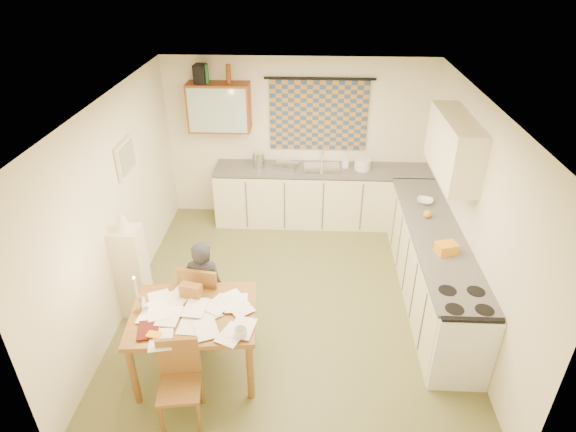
# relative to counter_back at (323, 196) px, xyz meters

# --- Properties ---
(floor) EXTENTS (4.00, 4.50, 0.02)m
(floor) POSITION_rel_counter_back_xyz_m (-0.40, -1.95, -0.46)
(floor) COLOR brown
(floor) RESTS_ON ground
(ceiling) EXTENTS (4.00, 4.50, 0.02)m
(ceiling) POSITION_rel_counter_back_xyz_m (-0.40, -1.95, 2.06)
(ceiling) COLOR white
(ceiling) RESTS_ON floor
(wall_back) EXTENTS (4.00, 0.02, 2.50)m
(wall_back) POSITION_rel_counter_back_xyz_m (-0.40, 0.31, 0.80)
(wall_back) COLOR #F3EAC6
(wall_back) RESTS_ON floor
(wall_front) EXTENTS (4.00, 0.02, 2.50)m
(wall_front) POSITION_rel_counter_back_xyz_m (-0.40, -4.21, 0.80)
(wall_front) COLOR #F3EAC6
(wall_front) RESTS_ON floor
(wall_left) EXTENTS (0.02, 4.50, 2.50)m
(wall_left) POSITION_rel_counter_back_xyz_m (-2.41, -1.95, 0.80)
(wall_left) COLOR #F3EAC6
(wall_left) RESTS_ON floor
(wall_right) EXTENTS (0.02, 4.50, 2.50)m
(wall_right) POSITION_rel_counter_back_xyz_m (1.61, -1.95, 0.80)
(wall_right) COLOR #F3EAC6
(wall_right) RESTS_ON floor
(window_blind) EXTENTS (1.45, 0.03, 1.05)m
(window_blind) POSITION_rel_counter_back_xyz_m (-0.10, 0.27, 1.20)
(window_blind) COLOR navy
(window_blind) RESTS_ON wall_back
(curtain_rod) EXTENTS (1.60, 0.04, 0.04)m
(curtain_rod) POSITION_rel_counter_back_xyz_m (-0.10, 0.25, 1.75)
(curtain_rod) COLOR black
(curtain_rod) RESTS_ON wall_back
(wall_cabinet) EXTENTS (0.90, 0.34, 0.70)m
(wall_cabinet) POSITION_rel_counter_back_xyz_m (-1.55, 0.13, 1.35)
(wall_cabinet) COLOR #6A300F
(wall_cabinet) RESTS_ON wall_back
(wall_cabinet_glass) EXTENTS (0.84, 0.02, 0.64)m
(wall_cabinet_glass) POSITION_rel_counter_back_xyz_m (-1.55, -0.04, 1.35)
(wall_cabinet_glass) COLOR #99B2A5
(wall_cabinet_glass) RESTS_ON wall_back
(upper_cabinet_right) EXTENTS (0.34, 1.30, 0.70)m
(upper_cabinet_right) POSITION_rel_counter_back_xyz_m (1.43, -1.40, 1.40)
(upper_cabinet_right) COLOR beige
(upper_cabinet_right) RESTS_ON wall_right
(framed_print) EXTENTS (0.04, 0.50, 0.40)m
(framed_print) POSITION_rel_counter_back_xyz_m (-2.37, -1.55, 1.25)
(framed_print) COLOR beige
(framed_print) RESTS_ON wall_left
(print_canvas) EXTENTS (0.01, 0.42, 0.32)m
(print_canvas) POSITION_rel_counter_back_xyz_m (-2.34, -1.55, 1.25)
(print_canvas) COLOR #B9BCA5
(print_canvas) RESTS_ON wall_left
(counter_back) EXTENTS (3.30, 0.62, 0.92)m
(counter_back) POSITION_rel_counter_back_xyz_m (0.00, 0.00, 0.00)
(counter_back) COLOR beige
(counter_back) RESTS_ON floor
(counter_right) EXTENTS (0.62, 2.95, 0.92)m
(counter_right) POSITION_rel_counter_back_xyz_m (1.30, -1.76, -0.00)
(counter_right) COLOR beige
(counter_right) RESTS_ON floor
(stove) EXTENTS (0.59, 0.59, 0.91)m
(stove) POSITION_rel_counter_back_xyz_m (1.30, -3.00, 0.00)
(stove) COLOR white
(stove) RESTS_ON floor
(sink) EXTENTS (0.57, 0.47, 0.10)m
(sink) POSITION_rel_counter_back_xyz_m (-0.03, 0.00, 0.43)
(sink) COLOR silver
(sink) RESTS_ON counter_back
(tap) EXTENTS (0.03, 0.03, 0.28)m
(tap) POSITION_rel_counter_back_xyz_m (-0.02, 0.18, 0.61)
(tap) COLOR silver
(tap) RESTS_ON counter_back
(dish_rack) EXTENTS (0.42, 0.39, 0.06)m
(dish_rack) POSITION_rel_counter_back_xyz_m (-0.57, 0.00, 0.50)
(dish_rack) COLOR silver
(dish_rack) RESTS_ON counter_back
(kettle) EXTENTS (0.22, 0.22, 0.24)m
(kettle) POSITION_rel_counter_back_xyz_m (-0.98, 0.00, 0.59)
(kettle) COLOR silver
(kettle) RESTS_ON counter_back
(mixing_bowl) EXTENTS (0.31, 0.31, 0.16)m
(mixing_bowl) POSITION_rel_counter_back_xyz_m (0.58, -0.00, 0.55)
(mixing_bowl) COLOR white
(mixing_bowl) RESTS_ON counter_back
(soap_bottle) EXTENTS (0.12, 0.12, 0.18)m
(soap_bottle) POSITION_rel_counter_back_xyz_m (0.32, 0.05, 0.56)
(soap_bottle) COLOR white
(soap_bottle) RESTS_ON counter_back
(bowl) EXTENTS (0.33, 0.33, 0.05)m
(bowl) POSITION_rel_counter_back_xyz_m (1.30, -1.04, 0.49)
(bowl) COLOR white
(bowl) RESTS_ON counter_right
(orange_bag) EXTENTS (0.26, 0.22, 0.12)m
(orange_bag) POSITION_rel_counter_back_xyz_m (1.30, -2.20, 0.53)
(orange_bag) COLOR orange
(orange_bag) RESTS_ON counter_right
(fruit_orange) EXTENTS (0.10, 0.10, 0.10)m
(fruit_orange) POSITION_rel_counter_back_xyz_m (1.25, -1.42, 0.52)
(fruit_orange) COLOR orange
(fruit_orange) RESTS_ON counter_right
(speaker) EXTENTS (0.18, 0.22, 0.26)m
(speaker) POSITION_rel_counter_back_xyz_m (-1.78, 0.13, 1.83)
(speaker) COLOR black
(speaker) RESTS_ON wall_cabinet
(bottle_green) EXTENTS (0.09, 0.09, 0.26)m
(bottle_green) POSITION_rel_counter_back_xyz_m (-1.70, 0.13, 1.83)
(bottle_green) COLOR #195926
(bottle_green) RESTS_ON wall_cabinet
(bottle_brown) EXTENTS (0.09, 0.09, 0.26)m
(bottle_brown) POSITION_rel_counter_back_xyz_m (-1.38, 0.13, 1.83)
(bottle_brown) COLOR #6A300F
(bottle_brown) RESTS_ON wall_cabinet
(dining_table) EXTENTS (1.30, 1.04, 0.75)m
(dining_table) POSITION_rel_counter_back_xyz_m (-1.32, -3.11, -0.07)
(dining_table) COLOR brown
(dining_table) RESTS_ON floor
(chair_far) EXTENTS (0.49, 0.49, 0.95)m
(chair_far) POSITION_rel_counter_back_xyz_m (-1.34, -2.53, -0.16)
(chair_far) COLOR brown
(chair_far) RESTS_ON floor
(chair_near) EXTENTS (0.43, 0.43, 0.84)m
(chair_near) POSITION_rel_counter_back_xyz_m (-1.34, -3.72, -0.19)
(chair_near) COLOR brown
(chair_near) RESTS_ON floor
(person) EXTENTS (0.46, 0.32, 1.21)m
(person) POSITION_rel_counter_back_xyz_m (-1.33, -2.57, 0.16)
(person) COLOR black
(person) RESTS_ON floor
(shelf_stand) EXTENTS (0.32, 0.30, 1.15)m
(shelf_stand) POSITION_rel_counter_back_xyz_m (-2.24, -2.25, 0.13)
(shelf_stand) COLOR beige
(shelf_stand) RESTS_ON floor
(lampshade) EXTENTS (0.20, 0.20, 0.22)m
(lampshade) POSITION_rel_counter_back_xyz_m (-2.24, -2.25, 0.81)
(lampshade) COLOR beige
(lampshade) RESTS_ON shelf_stand
(letter_rack) EXTENTS (0.24, 0.15, 0.16)m
(letter_rack) POSITION_rel_counter_back_xyz_m (-1.38, -2.88, 0.38)
(letter_rack) COLOR brown
(letter_rack) RESTS_ON dining_table
(mug) EXTENTS (0.16, 0.16, 0.10)m
(mug) POSITION_rel_counter_back_xyz_m (-0.81, -3.42, 0.35)
(mug) COLOR white
(mug) RESTS_ON dining_table
(magazine) EXTENTS (0.30, 0.33, 0.02)m
(magazine) POSITION_rel_counter_back_xyz_m (-1.77, -3.41, 0.31)
(magazine) COLOR #6F1006
(magazine) RESTS_ON dining_table
(book) EXTENTS (0.30, 0.33, 0.02)m
(book) POSITION_rel_counter_back_xyz_m (-1.73, -3.26, 0.31)
(book) COLOR orange
(book) RESTS_ON dining_table
(orange_box) EXTENTS (0.13, 0.10, 0.04)m
(orange_box) POSITION_rel_counter_back_xyz_m (-1.60, -3.46, 0.32)
(orange_box) COLOR orange
(orange_box) RESTS_ON dining_table
(eyeglasses) EXTENTS (0.13, 0.06, 0.02)m
(eyeglasses) POSITION_rel_counter_back_xyz_m (-1.16, -3.42, 0.31)
(eyeglasses) COLOR black
(eyeglasses) RESTS_ON dining_table
(candle_holder) EXTENTS (0.06, 0.06, 0.18)m
(candle_holder) POSITION_rel_counter_back_xyz_m (-1.81, -3.10, 0.39)
(candle_holder) COLOR silver
(candle_holder) RESTS_ON dining_table
(candle) EXTENTS (0.03, 0.03, 0.22)m
(candle) POSITION_rel_counter_back_xyz_m (-1.84, -3.12, 0.59)
(candle) COLOR white
(candle) RESTS_ON dining_table
(candle_flame) EXTENTS (0.02, 0.02, 0.02)m
(candle_flame) POSITION_rel_counter_back_xyz_m (-1.84, -3.12, 0.71)
(candle_flame) COLOR #FFCC66
(candle_flame) RESTS_ON dining_table
(papers) EXTENTS (1.18, 0.96, 0.03)m
(papers) POSITION_rel_counter_back_xyz_m (-1.31, -3.13, 0.31)
(papers) COLOR white
(papers) RESTS_ON dining_table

